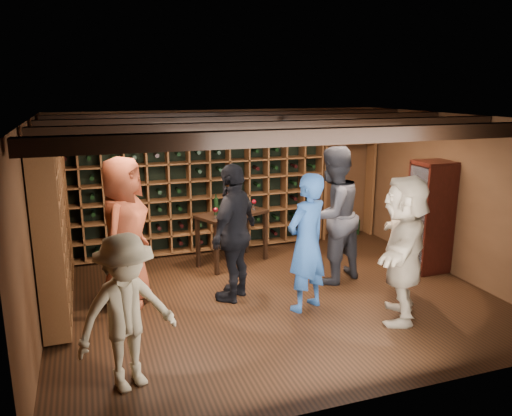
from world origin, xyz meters
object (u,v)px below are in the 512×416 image
object	(u,v)px
man_blue_shirt	(307,243)
tasting_table	(232,219)
display_cabinet	(430,219)
guest_woman_black	(234,233)
man_grey_suit	(332,215)
guest_beige	(404,249)
guest_khaki	(127,313)
guest_red_floral	(124,232)

from	to	relation	value
man_blue_shirt	tasting_table	size ratio (longest dim) A/B	1.42
display_cabinet	guest_woman_black	size ratio (longest dim) A/B	0.91
man_blue_shirt	guest_woman_black	xyz separation A→B (m)	(-0.79, 0.63, 0.04)
man_grey_suit	guest_woman_black	world-z (taller)	man_grey_suit
man_blue_shirt	guest_beige	bearing A→B (deg)	122.79
guest_khaki	tasting_table	size ratio (longest dim) A/B	1.21
guest_woman_black	tasting_table	size ratio (longest dim) A/B	1.47
guest_red_floral	guest_woman_black	world-z (taller)	guest_red_floral
guest_khaki	guest_red_floral	bearing A→B (deg)	64.33
man_grey_suit	guest_beige	world-z (taller)	man_grey_suit
guest_woman_black	guest_khaki	bearing A→B (deg)	0.19
guest_beige	tasting_table	bearing A→B (deg)	-115.51
man_grey_suit	guest_beige	bearing A→B (deg)	79.13
guest_red_floral	guest_khaki	size ratio (longest dim) A/B	1.28
display_cabinet	guest_red_floral	distance (m)	4.68
man_grey_suit	tasting_table	distance (m)	1.73
man_blue_shirt	guest_khaki	world-z (taller)	man_blue_shirt
display_cabinet	guest_woman_black	xyz separation A→B (m)	(-3.23, -0.03, 0.10)
guest_khaki	tasting_table	xyz separation A→B (m)	(1.95, 3.06, -0.01)
man_blue_shirt	guest_red_floral	size ratio (longest dim) A/B	0.91
man_grey_suit	display_cabinet	bearing A→B (deg)	154.91
display_cabinet	guest_beige	xyz separation A→B (m)	(-1.41, -1.31, 0.08)
guest_red_floral	guest_beige	world-z (taller)	guest_red_floral
man_blue_shirt	guest_beige	distance (m)	1.21
guest_khaki	guest_woman_black	bearing A→B (deg)	25.57
man_grey_suit	tasting_table	world-z (taller)	man_grey_suit
guest_woman_black	guest_khaki	distance (m)	2.33
man_grey_suit	guest_khaki	xyz separation A→B (m)	(-3.16, -1.86, -0.24)
guest_woman_black	tasting_table	bearing A→B (deg)	-151.54
man_blue_shirt	guest_khaki	bearing A→B (deg)	-0.84
tasting_table	man_grey_suit	bearing A→B (deg)	-69.28
guest_red_floral	tasting_table	xyz separation A→B (m)	(1.80, 1.02, -0.24)
display_cabinet	man_blue_shirt	xyz separation A→B (m)	(-2.44, -0.66, 0.06)
display_cabinet	guest_beige	size ratio (longest dim) A/B	0.94
man_blue_shirt	guest_khaki	xyz separation A→B (m)	(-2.38, -1.07, -0.13)
man_blue_shirt	guest_woman_black	bearing A→B (deg)	-63.51
guest_red_floral	guest_beige	size ratio (longest dim) A/B	1.08
guest_khaki	tasting_table	bearing A→B (deg)	36.18
display_cabinet	tasting_table	size ratio (longest dim) A/B	1.35
guest_khaki	guest_beige	size ratio (longest dim) A/B	0.84
guest_red_floral	tasting_table	bearing A→B (deg)	-35.54
display_cabinet	guest_woman_black	bearing A→B (deg)	-179.45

